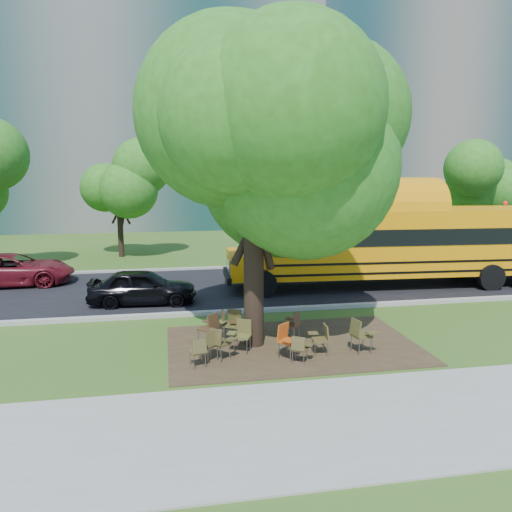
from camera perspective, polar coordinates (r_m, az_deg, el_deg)
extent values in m
plane|color=#35541A|center=(14.73, -0.16, -9.76)|extent=(160.00, 160.00, 0.00)
cube|color=gray|center=(10.25, 5.13, -18.75)|extent=(60.00, 4.00, 0.04)
cube|color=#382819|center=(14.47, 4.16, -10.08)|extent=(7.00, 4.50, 0.03)
cube|color=black|center=(21.39, -3.52, -3.57)|extent=(80.00, 8.00, 0.04)
cube|color=gray|center=(17.54, -1.92, -6.34)|extent=(80.00, 0.25, 0.14)
cube|color=gray|center=(25.36, -4.65, -1.38)|extent=(80.00, 0.25, 0.14)
cube|color=slate|center=(50.36, -17.38, 16.14)|extent=(38.00, 16.00, 22.00)
cube|color=slate|center=(58.57, 17.27, 16.64)|extent=(30.00, 16.00, 25.00)
cylinder|color=black|center=(29.95, -15.25, 3.24)|extent=(0.32, 0.32, 3.50)
sphere|color=#2B6016|center=(29.79, -15.46, 7.97)|extent=(4.80, 4.80, 4.80)
cylinder|color=black|center=(29.73, 10.26, 4.06)|extent=(0.38, 0.38, 4.20)
sphere|color=#2B6016|center=(29.60, 10.44, 9.73)|extent=(5.60, 5.60, 5.60)
cylinder|color=black|center=(32.60, 24.18, 3.32)|extent=(0.34, 0.34, 3.60)
sphere|color=#2B6016|center=(32.46, 24.49, 7.79)|extent=(5.00, 5.00, 5.00)
cylinder|color=black|center=(13.89, -0.27, -1.96)|extent=(0.56, 0.56, 4.20)
sphere|color=#2B6016|center=(13.61, -0.28, 11.28)|extent=(7.20, 7.20, 7.20)
cube|color=orange|center=(22.32, 16.60, 1.71)|extent=(12.39, 3.41, 2.73)
cube|color=black|center=(22.42, 17.42, 2.50)|extent=(11.73, 3.42, 0.67)
cube|color=orange|center=(20.64, -1.12, -0.93)|extent=(1.57, 2.52, 1.06)
cube|color=black|center=(22.42, 16.52, -0.05)|extent=(12.42, 3.44, 0.09)
cube|color=black|center=(22.49, 16.47, -1.09)|extent=(12.42, 3.44, 0.09)
cylinder|color=black|center=(19.46, 0.76, -3.25)|extent=(1.13, 0.39, 1.12)
cylinder|color=black|center=(22.16, -0.28, -1.67)|extent=(1.13, 0.39, 1.12)
cylinder|color=black|center=(22.88, 25.28, -2.24)|extent=(1.13, 0.39, 1.12)
cylinder|color=black|center=(25.22, 21.88, -0.99)|extent=(1.13, 0.39, 1.12)
cylinder|color=black|center=(26.01, 24.88, -0.88)|extent=(1.13, 0.39, 1.12)
cube|color=#4B4220|center=(12.87, -6.71, -10.84)|extent=(0.46, 0.45, 0.04)
cube|color=#4B4220|center=(12.66, -6.47, -10.24)|extent=(0.37, 0.18, 0.36)
cube|color=#4B4220|center=(13.01, -6.00, -10.09)|extent=(0.26, 0.30, 0.03)
cylinder|color=slate|center=(13.03, -7.57, -11.55)|extent=(0.02, 0.02, 0.40)
cylinder|color=slate|center=(12.86, -5.80, -11.81)|extent=(0.02, 0.02, 0.40)
cube|color=#43391D|center=(13.24, -4.12, -9.92)|extent=(0.60, 0.60, 0.05)
cube|color=#43391D|center=(13.04, -4.67, -9.19)|extent=(0.35, 0.37, 0.41)
cube|color=#43391D|center=(13.15, -2.88, -9.47)|extent=(0.37, 0.36, 0.03)
cylinder|color=slate|center=(13.55, -4.18, -10.50)|extent=(0.02, 0.02, 0.46)
cylinder|color=slate|center=(13.09, -4.03, -11.24)|extent=(0.02, 0.02, 0.46)
cube|color=#443D1D|center=(13.21, -5.50, -10.08)|extent=(0.57, 0.57, 0.05)
cube|color=#443D1D|center=(13.02, -4.97, -9.36)|extent=(0.37, 0.32, 0.40)
cube|color=#443D1D|center=(13.42, -5.19, -9.22)|extent=(0.34, 0.35, 0.03)
cylinder|color=slate|center=(13.29, -6.53, -10.99)|extent=(0.02, 0.02, 0.45)
cylinder|color=slate|center=(13.28, -4.44, -10.97)|extent=(0.02, 0.02, 0.45)
cube|color=brown|center=(13.72, -1.58, -9.18)|extent=(0.57, 0.56, 0.05)
cube|color=brown|center=(13.82, -1.37, -8.04)|extent=(0.42, 0.26, 0.42)
cube|color=brown|center=(13.61, -2.78, -8.78)|extent=(0.33, 0.36, 0.03)
cylinder|color=slate|center=(13.59, -1.05, -10.41)|extent=(0.02, 0.02, 0.47)
cylinder|color=slate|center=(14.00, -2.09, -9.80)|extent=(0.02, 0.02, 0.47)
cube|color=#473D1F|center=(13.05, 5.03, -10.54)|extent=(0.50, 0.50, 0.04)
cube|color=#473D1F|center=(12.84, 4.84, -9.96)|extent=(0.34, 0.26, 0.36)
cube|color=#473D1F|center=(13.07, 6.10, -10.03)|extent=(0.30, 0.31, 0.03)
cylinder|color=slate|center=(13.29, 4.58, -11.07)|extent=(0.02, 0.02, 0.40)
cylinder|color=slate|center=(12.94, 5.48, -11.66)|extent=(0.02, 0.02, 0.40)
cube|color=#AE4812|center=(13.30, 3.78, -9.71)|extent=(0.63, 0.63, 0.05)
cube|color=#AE4812|center=(13.33, 3.10, -8.57)|extent=(0.40, 0.36, 0.44)
cube|color=#AE4812|center=(12.97, 3.65, -9.61)|extent=(0.38, 0.39, 0.03)
cylinder|color=slate|center=(13.43, 4.88, -10.65)|extent=(0.03, 0.03, 0.49)
cylinder|color=slate|center=(13.35, 2.64, -10.75)|extent=(0.03, 0.03, 0.49)
cube|color=#4F4322|center=(13.67, 7.29, -9.46)|extent=(0.41, 0.43, 0.05)
cube|color=#4F4322|center=(13.65, 8.03, -8.57)|extent=(0.11, 0.39, 0.39)
cube|color=#4F4322|center=(13.82, 6.51, -8.73)|extent=(0.28, 0.23, 0.03)
cylinder|color=slate|center=(13.56, 6.76, -10.60)|extent=(0.02, 0.02, 0.44)
cylinder|color=slate|center=(13.94, 7.77, -10.05)|extent=(0.02, 0.02, 0.44)
cube|color=#46431E|center=(13.99, 11.95, -8.87)|extent=(0.53, 0.55, 0.06)
cube|color=#46431E|center=(13.80, 11.29, -8.03)|extent=(0.20, 0.46, 0.45)
cube|color=#46431E|center=(13.83, 13.14, -8.56)|extent=(0.36, 0.31, 0.03)
cylinder|color=slate|center=(14.32, 12.12, -9.50)|extent=(0.03, 0.03, 0.50)
cylinder|color=slate|center=(13.82, 11.71, -10.20)|extent=(0.03, 0.03, 0.50)
cube|color=#412B17|center=(14.31, -5.54, -8.30)|extent=(0.64, 0.64, 0.06)
cube|color=#412B17|center=(14.12, -4.91, -7.51)|extent=(0.38, 0.40, 0.44)
cube|color=#412B17|center=(14.56, -5.38, -7.44)|extent=(0.39, 0.39, 0.03)
cylinder|color=slate|center=(14.36, -6.58, -9.30)|extent=(0.03, 0.03, 0.50)
cylinder|color=slate|center=(14.42, -4.46, -9.19)|extent=(0.03, 0.03, 0.50)
cube|color=#4D4A21|center=(14.69, -2.74, -7.91)|extent=(0.59, 0.58, 0.05)
cube|color=#4D4A21|center=(14.78, -2.46, -6.86)|extent=(0.41, 0.30, 0.42)
cube|color=#4D4A21|center=(14.62, -3.88, -7.49)|extent=(0.35, 0.37, 0.03)
cylinder|color=slate|center=(14.54, -2.36, -9.06)|extent=(0.02, 0.02, 0.47)
cylinder|color=slate|center=(14.98, -3.09, -8.50)|extent=(0.02, 0.02, 0.47)
cube|color=#3D2A15|center=(14.88, -3.16, -7.79)|extent=(0.40, 0.42, 0.05)
cube|color=#3D2A15|center=(14.79, -3.84, -7.03)|extent=(0.10, 0.39, 0.39)
cube|color=#3D2A15|center=(14.64, -2.48, -7.59)|extent=(0.28, 0.22, 0.03)
cylinder|color=slate|center=(15.13, -2.62, -8.37)|extent=(0.02, 0.02, 0.44)
cylinder|color=slate|center=(14.77, -3.69, -8.83)|extent=(0.02, 0.02, 0.44)
cube|color=#4F2E1C|center=(14.78, 4.06, -7.92)|extent=(0.57, 0.57, 0.05)
cube|color=#4F2E1C|center=(14.64, 4.70, -7.20)|extent=(0.32, 0.36, 0.39)
cube|color=#4F2E1C|center=(15.00, 3.98, -7.17)|extent=(0.35, 0.34, 0.03)
cylinder|color=slate|center=(14.77, 3.18, -8.82)|extent=(0.02, 0.02, 0.44)
cylinder|color=slate|center=(14.93, 4.92, -8.64)|extent=(0.02, 0.02, 0.44)
imported|color=black|center=(19.01, -12.83, -3.45)|extent=(4.03, 1.83, 1.34)
imported|color=maroon|center=(24.02, -26.04, -1.43)|extent=(5.14, 2.58, 1.40)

